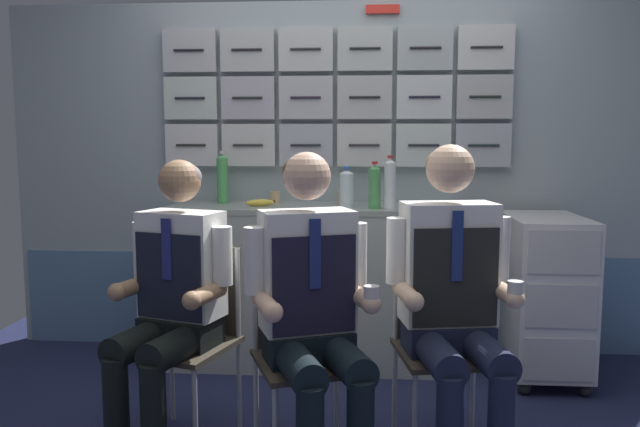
% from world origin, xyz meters
% --- Properties ---
extents(galley_bulkhead, '(4.20, 0.14, 2.15)m').
position_xyz_m(galley_bulkhead, '(-0.01, 1.37, 1.11)').
color(galley_bulkhead, '#96A4A9').
rests_on(galley_bulkhead, ground).
extents(galley_counter, '(1.67, 0.53, 0.94)m').
position_xyz_m(galley_counter, '(-0.18, 1.09, 0.47)').
color(galley_counter, '#99A29E').
rests_on(galley_counter, ground).
extents(service_trolley, '(0.40, 0.65, 0.90)m').
position_xyz_m(service_trolley, '(1.12, 0.94, 0.48)').
color(service_trolley, black).
rests_on(service_trolley, ground).
extents(folding_chair_left, '(0.50, 0.50, 0.85)m').
position_xyz_m(folding_chair_left, '(-0.63, 0.11, 0.52)').
color(folding_chair_left, '#A8AAAF').
rests_on(folding_chair_left, ground).
extents(crew_member_left, '(0.51, 0.65, 1.24)m').
position_xyz_m(crew_member_left, '(-0.68, -0.04, 0.68)').
color(crew_member_left, black).
rests_on(crew_member_left, ground).
extents(folding_chair_center, '(0.52, 0.52, 0.85)m').
position_xyz_m(folding_chair_center, '(-0.13, -0.04, 0.52)').
color(folding_chair_center, '#A8AAAF').
rests_on(folding_chair_center, ground).
extents(crew_member_center, '(0.55, 0.68, 1.28)m').
position_xyz_m(crew_member_center, '(-0.07, -0.19, 0.71)').
color(crew_member_center, black).
rests_on(crew_member_center, ground).
extents(folding_chair_right, '(0.46, 0.46, 0.85)m').
position_xyz_m(folding_chair_right, '(0.46, 0.11, 0.52)').
color(folding_chair_right, '#A8AAAF').
rests_on(folding_chair_right, ground).
extents(crew_member_right, '(0.53, 0.68, 1.30)m').
position_xyz_m(crew_member_right, '(0.49, -0.05, 0.72)').
color(crew_member_right, black).
rests_on(crew_member_right, ground).
extents(water_bottle_tall, '(0.07, 0.07, 0.31)m').
position_xyz_m(water_bottle_tall, '(-0.73, 1.19, 1.09)').
color(water_bottle_tall, '#4AA154').
rests_on(water_bottle_tall, galley_counter).
extents(sparkling_bottle_green, '(0.07, 0.07, 0.26)m').
position_xyz_m(sparkling_bottle_green, '(0.18, 0.95, 1.06)').
color(sparkling_bottle_green, '#4A9C54').
rests_on(sparkling_bottle_green, galley_counter).
extents(water_bottle_clear, '(0.08, 0.08, 0.23)m').
position_xyz_m(water_bottle_clear, '(0.02, 1.03, 1.05)').
color(water_bottle_clear, silver).
rests_on(water_bottle_clear, galley_counter).
extents(water_bottle_blue_cap, '(0.06, 0.06, 0.30)m').
position_xyz_m(water_bottle_blue_cap, '(0.26, 0.95, 1.08)').
color(water_bottle_blue_cap, silver).
rests_on(water_bottle_blue_cap, galley_counter).
extents(espresso_cup_small, '(0.06, 0.06, 0.07)m').
position_xyz_m(espresso_cup_small, '(-0.42, 1.21, 0.98)').
color(espresso_cup_small, tan).
rests_on(espresso_cup_small, galley_counter).
extents(coffee_cup_white, '(0.06, 0.06, 0.08)m').
position_xyz_m(coffee_cup_white, '(-0.01, 1.14, 0.98)').
color(coffee_cup_white, tan).
rests_on(coffee_cup_white, galley_counter).
extents(snack_banana, '(0.17, 0.10, 0.04)m').
position_xyz_m(snack_banana, '(-0.48, 1.04, 0.96)').
color(snack_banana, yellow).
rests_on(snack_banana, galley_counter).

